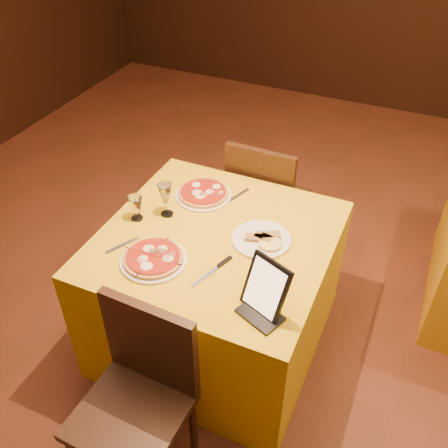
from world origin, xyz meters
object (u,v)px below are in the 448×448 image
at_px(pizza_near, 153,259).
at_px(water_glass, 136,208).
at_px(main_table, 217,290).
at_px(chair_main_near, 130,415).
at_px(wine_glass, 166,199).
at_px(pizza_far, 203,194).
at_px(chair_main_far, 269,199).
at_px(tablet, 266,287).

relative_size(pizza_near, water_glass, 2.36).
height_order(main_table, chair_main_near, chair_main_near).
bearing_deg(chair_main_near, main_table, 92.21).
height_order(chair_main_near, wine_glass, wine_glass).
xyz_separation_m(chair_main_near, pizza_far, (-0.20, 1.11, 0.31)).
distance_m(chair_main_far, pizza_far, 0.63).
xyz_separation_m(pizza_far, wine_glass, (-0.10, -0.22, 0.08)).
bearing_deg(tablet, wine_glass, 172.22).
distance_m(chair_main_far, water_glass, 0.99).
bearing_deg(water_glass, pizza_far, 54.45).
bearing_deg(pizza_near, chair_main_near, -71.38).
xyz_separation_m(wine_glass, tablet, (0.68, -0.39, 0.03)).
distance_m(main_table, pizza_far, 0.52).
height_order(chair_main_near, pizza_far, chair_main_near).
distance_m(main_table, water_glass, 0.61).
distance_m(pizza_near, tablet, 0.57).
xyz_separation_m(main_table, water_glass, (-0.43, -0.03, 0.44)).
distance_m(pizza_far, water_glass, 0.39).
height_order(chair_main_near, tablet, tablet).
relative_size(chair_main_far, wine_glass, 4.79).
xyz_separation_m(main_table, chair_main_near, (-0.00, -0.84, 0.08)).
relative_size(chair_main_far, pizza_near, 2.96).
distance_m(water_glass, tablet, 0.85).
bearing_deg(chair_main_near, tablet, 55.84).
relative_size(main_table, pizza_far, 3.66).
xyz_separation_m(main_table, pizza_far, (-0.20, 0.28, 0.39)).
distance_m(wine_glass, tablet, 0.78).
bearing_deg(pizza_near, main_table, 55.75).
bearing_deg(chair_main_far, water_glass, 63.73).
bearing_deg(wine_glass, main_table, -10.81).
height_order(pizza_near, wine_glass, wine_glass).
bearing_deg(pizza_near, pizza_far, 91.67).
bearing_deg(chair_main_far, pizza_near, 81.14).
xyz_separation_m(main_table, wine_glass, (-0.31, 0.06, 0.47)).
xyz_separation_m(chair_main_far, pizza_near, (-0.19, -1.06, 0.31)).
distance_m(main_table, pizza_near, 0.51).
distance_m(chair_main_near, water_glass, 0.98).
distance_m(wine_glass, water_glass, 0.16).
height_order(chair_main_far, water_glass, chair_main_far).
bearing_deg(pizza_far, water_glass, -125.55).
bearing_deg(pizza_near, tablet, -5.54).
bearing_deg(tablet, pizza_near, -163.41).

